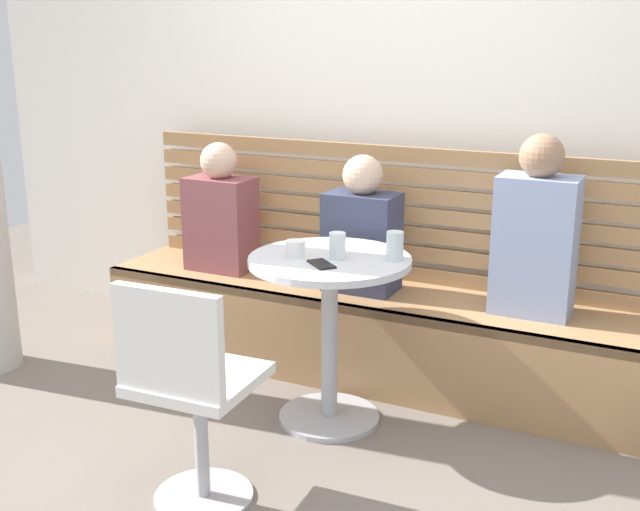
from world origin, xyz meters
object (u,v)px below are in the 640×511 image
at_px(person_adult, 536,234).
at_px(person_child_middle, 362,231).
at_px(cafe_table, 330,308).
at_px(cup_glass_tall, 395,246).
at_px(white_chair, 189,388).
at_px(person_child_left, 221,214).
at_px(cup_water_clear, 337,246).
at_px(booth_bench, 363,332).
at_px(cup_ceramic_white, 296,249).
at_px(phone_on_table, 321,264).

relative_size(person_adult, person_child_middle, 1.21).
relative_size(cafe_table, cup_glass_tall, 6.17).
distance_m(white_chair, person_child_left, 1.53).
relative_size(cafe_table, cup_water_clear, 6.73).
height_order(white_chair, cup_water_clear, same).
height_order(booth_bench, person_child_left, person_child_left).
distance_m(cup_ceramic_white, cup_water_clear, 0.18).
bearing_deg(cup_water_clear, person_child_middle, 102.28).
height_order(cafe_table, person_child_middle, person_child_middle).
height_order(person_adult, cup_glass_tall, person_adult).
xyz_separation_m(person_child_left, cup_water_clear, (0.91, -0.52, 0.06)).
bearing_deg(white_chair, phone_on_table, 76.72).
xyz_separation_m(white_chair, person_adult, (0.87, 1.35, 0.33)).
distance_m(person_child_left, person_child_middle, 0.80).
xyz_separation_m(booth_bench, cup_ceramic_white, (-0.07, -0.57, 0.55)).
height_order(person_child_left, cup_glass_tall, person_child_left).
distance_m(cup_ceramic_white, phone_on_table, 0.16).
bearing_deg(booth_bench, phone_on_table, -82.47).
relative_size(white_chair, cup_glass_tall, 7.08).
distance_m(cup_glass_tall, phone_on_table, 0.31).
distance_m(white_chair, person_adult, 1.64).
xyz_separation_m(cafe_table, cup_ceramic_white, (-0.13, -0.06, 0.26)).
distance_m(person_child_middle, cup_water_clear, 0.53).
bearing_deg(cup_ceramic_white, cup_glass_tall, 19.17).
distance_m(cafe_table, person_child_middle, 0.56).
xyz_separation_m(booth_bench, person_child_middle, (-0.01, -0.00, 0.51)).
relative_size(white_chair, person_child_left, 1.28).
bearing_deg(white_chair, cup_ceramic_white, 88.87).
xyz_separation_m(cup_ceramic_white, phone_on_table, (0.15, -0.06, -0.03)).
bearing_deg(person_child_left, cafe_table, -30.32).
distance_m(booth_bench, cup_ceramic_white, 0.80).
distance_m(white_chair, person_child_middle, 1.35).
height_order(booth_bench, cup_water_clear, cup_water_clear).
distance_m(booth_bench, cup_water_clear, 0.78).
height_order(person_child_middle, cup_water_clear, person_child_middle).
bearing_deg(person_child_middle, person_adult, 2.16).
bearing_deg(phone_on_table, booth_bench, 47.36).
bearing_deg(white_chair, person_child_left, 118.78).
distance_m(person_adult, cup_water_clear, 0.88).
height_order(cup_water_clear, phone_on_table, cup_water_clear).
relative_size(cup_ceramic_white, cup_glass_tall, 0.67).
height_order(person_adult, person_child_left, person_adult).
xyz_separation_m(booth_bench, person_adult, (0.79, 0.03, 0.57)).
relative_size(person_child_left, cup_glass_tall, 5.54).
height_order(white_chair, cup_ceramic_white, white_chair).
relative_size(cup_ceramic_white, cup_water_clear, 0.73).
xyz_separation_m(person_child_left, cup_glass_tall, (1.13, -0.43, 0.07)).
relative_size(white_chair, person_child_middle, 1.30).
height_order(white_chair, cup_glass_tall, cup_glass_tall).
relative_size(person_adult, phone_on_table, 5.65).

